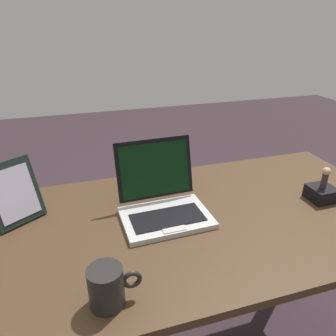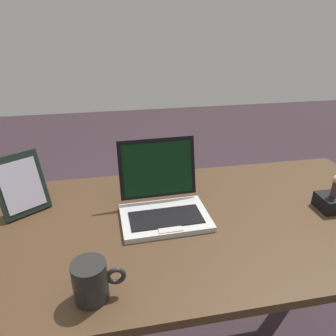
{
  "view_description": "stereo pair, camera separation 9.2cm",
  "coord_description": "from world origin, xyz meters",
  "px_view_note": "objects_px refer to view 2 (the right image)",
  "views": [
    {
      "loc": [
        -0.32,
        -0.75,
        1.29
      ],
      "look_at": [
        -0.07,
        0.04,
        0.89
      ],
      "focal_mm": 33.98,
      "sensor_mm": 36.0,
      "label": 1
    },
    {
      "loc": [
        -0.23,
        -0.78,
        1.29
      ],
      "look_at": [
        -0.07,
        0.04,
        0.89
      ],
      "focal_mm": 33.98,
      "sensor_mm": 36.0,
      "label": 2
    }
  ],
  "objects_px": {
    "photo_frame": "(21,185)",
    "figurine": "(336,184)",
    "laptop_front": "(163,201)",
    "figurine_stand": "(331,202)",
    "coffee_mug": "(91,281)"
  },
  "relations": [
    {
      "from": "photo_frame",
      "to": "coffee_mug",
      "type": "bearing_deg",
      "value": -61.09
    },
    {
      "from": "photo_frame",
      "to": "figurine",
      "type": "xyz_separation_m",
      "value": [
        0.95,
        -0.17,
        -0.01
      ]
    },
    {
      "from": "figurine_stand",
      "to": "coffee_mug",
      "type": "distance_m",
      "value": 0.77
    },
    {
      "from": "laptop_front",
      "to": "figurine_stand",
      "type": "height_order",
      "value": "laptop_front"
    },
    {
      "from": "photo_frame",
      "to": "coffee_mug",
      "type": "distance_m",
      "value": 0.45
    },
    {
      "from": "photo_frame",
      "to": "figurine_stand",
      "type": "relative_size",
      "value": 2.31
    },
    {
      "from": "laptop_front",
      "to": "figurine_stand",
      "type": "xyz_separation_m",
      "value": [
        0.53,
        -0.07,
        -0.02
      ]
    },
    {
      "from": "photo_frame",
      "to": "figurine_stand",
      "type": "xyz_separation_m",
      "value": [
        0.95,
        -0.17,
        -0.07
      ]
    },
    {
      "from": "laptop_front",
      "to": "photo_frame",
      "type": "relative_size",
      "value": 1.42
    },
    {
      "from": "figurine_stand",
      "to": "coffee_mug",
      "type": "xyz_separation_m",
      "value": [
        -0.74,
        -0.22,
        0.02
      ]
    },
    {
      "from": "figurine_stand",
      "to": "figurine",
      "type": "xyz_separation_m",
      "value": [
        0.0,
        0.0,
        0.06
      ]
    },
    {
      "from": "photo_frame",
      "to": "figurine",
      "type": "bearing_deg",
      "value": -9.93
    },
    {
      "from": "photo_frame",
      "to": "figurine_stand",
      "type": "distance_m",
      "value": 0.97
    },
    {
      "from": "laptop_front",
      "to": "photo_frame",
      "type": "height_order",
      "value": "laptop_front"
    },
    {
      "from": "laptop_front",
      "to": "coffee_mug",
      "type": "relative_size",
      "value": 2.34
    }
  ]
}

